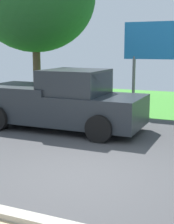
# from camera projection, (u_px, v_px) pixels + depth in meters

# --- Properties ---
(ground_plane) EXTENTS (40.00, 22.00, 0.20)m
(ground_plane) POSITION_uv_depth(u_px,v_px,m) (126.00, 141.00, 9.43)
(ground_plane) COLOR #424244
(pickup_truck) EXTENTS (5.20, 2.28, 1.88)m
(pickup_truck) POSITION_uv_depth(u_px,v_px,m) (62.00, 101.00, 10.55)
(pickup_truck) COLOR #23282D
(pickup_truck) RESTS_ON ground_plane
(roadside_billboard) EXTENTS (2.60, 0.12, 3.50)m
(roadside_billboard) POSITION_uv_depth(u_px,v_px,m) (158.00, 47.00, 12.66)
(roadside_billboard) COLOR slate
(roadside_billboard) RESTS_ON ground_plane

